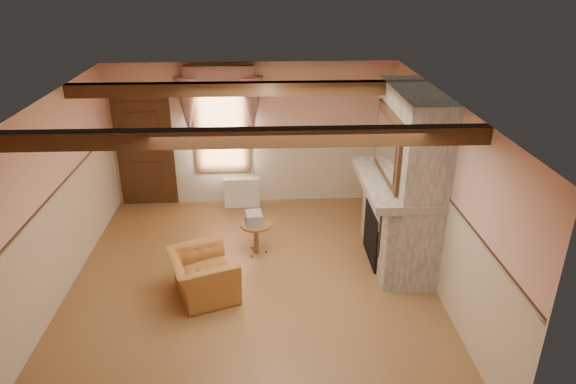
{
  "coord_description": "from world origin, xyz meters",
  "views": [
    {
      "loc": [
        0.24,
        -6.61,
        4.46
      ],
      "look_at": [
        0.58,
        0.8,
        1.14
      ],
      "focal_mm": 32.0,
      "sensor_mm": 36.0,
      "label": 1
    }
  ],
  "objects_px": {
    "oil_lamp": "(389,158)",
    "armchair": "(203,275)",
    "side_table": "(256,238)",
    "mantel_clock": "(387,158)",
    "bowl": "(398,178)",
    "radiator": "(242,192)"
  },
  "relations": [
    {
      "from": "armchair",
      "to": "oil_lamp",
      "type": "height_order",
      "value": "oil_lamp"
    },
    {
      "from": "armchair",
      "to": "radiator",
      "type": "distance_m",
      "value": 3.01
    },
    {
      "from": "armchair",
      "to": "bowl",
      "type": "distance_m",
      "value": 3.26
    },
    {
      "from": "side_table",
      "to": "mantel_clock",
      "type": "bearing_deg",
      "value": 9.49
    },
    {
      "from": "side_table",
      "to": "bowl",
      "type": "height_order",
      "value": "bowl"
    },
    {
      "from": "armchair",
      "to": "bowl",
      "type": "xyz_separation_m",
      "value": [
        2.95,
        0.8,
        1.14
      ]
    },
    {
      "from": "armchair",
      "to": "side_table",
      "type": "height_order",
      "value": "armchair"
    },
    {
      "from": "oil_lamp",
      "to": "radiator",
      "type": "bearing_deg",
      "value": 147.71
    },
    {
      "from": "oil_lamp",
      "to": "armchair",
      "type": "bearing_deg",
      "value": -154.54
    },
    {
      "from": "armchair",
      "to": "side_table",
      "type": "bearing_deg",
      "value": -53.81
    },
    {
      "from": "oil_lamp",
      "to": "mantel_clock",
      "type": "bearing_deg",
      "value": 90.0
    },
    {
      "from": "radiator",
      "to": "bowl",
      "type": "xyz_separation_m",
      "value": [
        2.49,
        -2.17,
        1.16
      ]
    },
    {
      "from": "side_table",
      "to": "bowl",
      "type": "relative_size",
      "value": 1.56
    },
    {
      "from": "side_table",
      "to": "armchair",
      "type": "bearing_deg",
      "value": -123.53
    },
    {
      "from": "radiator",
      "to": "mantel_clock",
      "type": "xyz_separation_m",
      "value": [
        2.49,
        -1.46,
        1.22
      ]
    },
    {
      "from": "armchair",
      "to": "side_table",
      "type": "relative_size",
      "value": 1.83
    },
    {
      "from": "armchair",
      "to": "bowl",
      "type": "height_order",
      "value": "bowl"
    },
    {
      "from": "radiator",
      "to": "mantel_clock",
      "type": "height_order",
      "value": "mantel_clock"
    },
    {
      "from": "armchair",
      "to": "radiator",
      "type": "xyz_separation_m",
      "value": [
        0.46,
        2.98,
        -0.03
      ]
    },
    {
      "from": "armchair",
      "to": "radiator",
      "type": "relative_size",
      "value": 1.44
    },
    {
      "from": "side_table",
      "to": "mantel_clock",
      "type": "height_order",
      "value": "mantel_clock"
    },
    {
      "from": "mantel_clock",
      "to": "radiator",
      "type": "bearing_deg",
      "value": 149.56
    }
  ]
}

